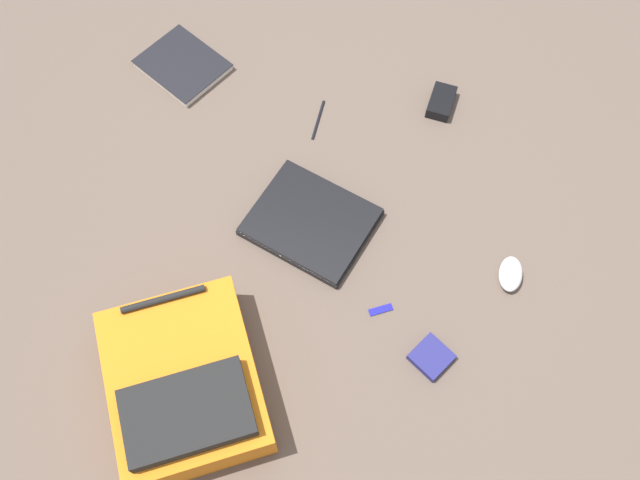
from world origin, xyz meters
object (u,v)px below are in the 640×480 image
at_px(book_red, 183,65).
at_px(earbud_pouch, 431,357).
at_px(laptop, 311,222).
at_px(usb_stick, 381,310).
at_px(pen_black, 318,119).
at_px(computer_mouse, 511,274).
at_px(backpack, 185,385).
at_px(power_brick, 441,102).

xyz_separation_m(book_red, earbud_pouch, (-0.86, 0.73, 0.00)).
xyz_separation_m(laptop, usb_stick, (-0.22, 0.20, -0.01)).
bearing_deg(laptop, pen_black, -80.69).
bearing_deg(computer_mouse, pen_black, -33.13).
relative_size(laptop, usb_stick, 6.17).
distance_m(backpack, pen_black, 0.85).
relative_size(laptop, book_red, 1.22).
bearing_deg(usb_stick, laptop, -41.21).
distance_m(computer_mouse, pen_black, 0.69).
bearing_deg(usb_stick, computer_mouse, -152.18).
relative_size(laptop, power_brick, 3.34).
xyz_separation_m(book_red, usb_stick, (-0.72, 0.63, -0.01)).
bearing_deg(computer_mouse, book_red, -25.41).
distance_m(laptop, earbud_pouch, 0.47).
bearing_deg(laptop, backpack, 70.39).
relative_size(power_brick, pen_black, 0.80).
distance_m(laptop, computer_mouse, 0.53).
bearing_deg(pen_black, computer_mouse, 147.54).
relative_size(book_red, usb_stick, 5.05).
distance_m(book_red, usb_stick, 0.95).
relative_size(book_red, computer_mouse, 3.08).
distance_m(backpack, computer_mouse, 0.85).
height_order(computer_mouse, earbud_pouch, computer_mouse).
xyz_separation_m(laptop, book_red, (0.49, -0.43, -0.00)).
xyz_separation_m(computer_mouse, usb_stick, (0.30, 0.16, -0.02)).
relative_size(power_brick, usb_stick, 1.84).
bearing_deg(usb_stick, backpack, 36.93).
relative_size(laptop, computer_mouse, 3.76).
bearing_deg(backpack, book_red, -71.42).
relative_size(backpack, laptop, 1.39).
xyz_separation_m(book_red, power_brick, (-0.77, -0.03, 0.01)).
bearing_deg(computer_mouse, earbud_pouch, 56.88).
bearing_deg(power_brick, pen_black, 20.93).
xyz_separation_m(earbud_pouch, usb_stick, (0.14, -0.10, -0.01)).
relative_size(backpack, book_red, 1.70).
distance_m(power_brick, usb_stick, 0.66).
bearing_deg(pen_black, laptop, 99.31).
bearing_deg(pen_black, earbud_pouch, 123.84).
height_order(backpack, laptop, backpack).
bearing_deg(usb_stick, book_red, -41.33).
height_order(backpack, computer_mouse, backpack).
height_order(backpack, power_brick, backpack).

